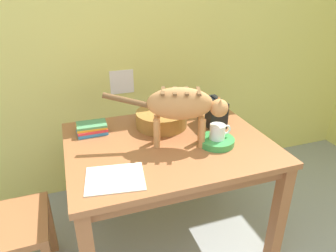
{
  "coord_description": "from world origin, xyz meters",
  "views": [
    {
      "loc": [
        -0.42,
        -0.15,
        1.61
      ],
      "look_at": [
        0.1,
        1.37,
        0.84
      ],
      "focal_mm": 32.6,
      "sensor_mm": 36.0,
      "label": 1
    }
  ],
  "objects": [
    {
      "name": "cat",
      "position": [
        0.17,
        1.31,
        0.98
      ],
      "size": [
        0.66,
        0.28,
        0.35
      ],
      "rotation": [
        0.0,
        0.0,
        -1.92
      ],
      "color": "tan",
      "rests_on": "dining_table"
    },
    {
      "name": "wall_rear",
      "position": [
        -0.0,
        2.17,
        1.25
      ],
      "size": [
        5.07,
        0.11,
        2.5
      ],
      "color": "#E7DB70",
      "rests_on": "ground_plane"
    },
    {
      "name": "saucer_bowl",
      "position": [
        0.36,
        1.24,
        0.76
      ],
      "size": [
        0.21,
        0.21,
        0.04
      ],
      "primitive_type": "cylinder",
      "color": "green",
      "rests_on": "dining_table"
    },
    {
      "name": "coffee_mug",
      "position": [
        0.36,
        1.24,
        0.83
      ],
      "size": [
        0.13,
        0.09,
        0.09
      ],
      "color": "white",
      "rests_on": "saucer_bowl"
    },
    {
      "name": "toaster",
      "position": [
        0.46,
        1.5,
        0.83
      ],
      "size": [
        0.12,
        0.2,
        0.18
      ],
      "color": "black",
      "rests_on": "dining_table"
    },
    {
      "name": "dining_table",
      "position": [
        0.1,
        1.37,
        0.65
      ],
      "size": [
        1.19,
        0.93,
        0.74
      ],
      "color": "#A15F38",
      "rests_on": "ground_plane"
    },
    {
      "name": "magazine",
      "position": [
        -0.27,
        1.09,
        0.75
      ],
      "size": [
        0.31,
        0.28,
        0.01
      ],
      "primitive_type": "cube",
      "rotation": [
        0.0,
        0.0,
        -0.15
      ],
      "color": "silver",
      "rests_on": "dining_table"
    },
    {
      "name": "wicker_basket",
      "position": [
        0.13,
        1.58,
        0.8
      ],
      "size": [
        0.33,
        0.33,
        0.1
      ],
      "color": "olive",
      "rests_on": "dining_table"
    },
    {
      "name": "book_stack",
      "position": [
        -0.31,
        1.63,
        0.78
      ],
      "size": [
        0.19,
        0.14,
        0.06
      ],
      "color": "#3687C5",
      "rests_on": "dining_table"
    }
  ]
}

